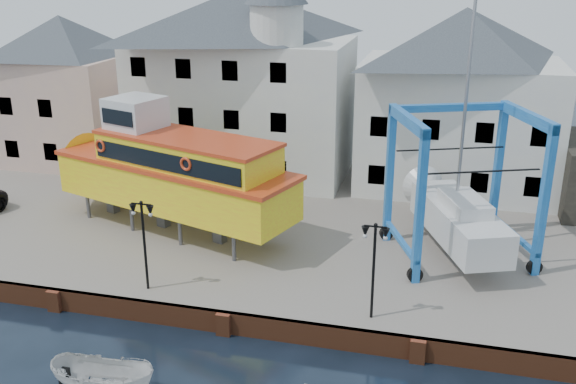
# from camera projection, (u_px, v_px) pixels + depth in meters

# --- Properties ---
(ground) EXTENTS (140.00, 140.00, 0.00)m
(ground) POSITION_uv_depth(u_px,v_px,m) (224.00, 334.00, 27.03)
(ground) COLOR black
(ground) RESTS_ON ground
(hardstanding) EXTENTS (44.00, 22.00, 1.00)m
(hardstanding) POSITION_uv_depth(u_px,v_px,m) (288.00, 225.00, 36.88)
(hardstanding) COLOR slate
(hardstanding) RESTS_ON ground
(quay_wall) EXTENTS (44.00, 0.47, 1.00)m
(quay_wall) POSITION_uv_depth(u_px,v_px,m) (225.00, 322.00, 26.95)
(quay_wall) COLOR brown
(quay_wall) RESTS_ON ground
(building_pink) EXTENTS (8.00, 7.00, 10.30)m
(building_pink) POSITION_uv_depth(u_px,v_px,m) (67.00, 90.00, 45.48)
(building_pink) COLOR #D7AF96
(building_pink) RESTS_ON hardstanding
(building_white_main) EXTENTS (14.00, 8.30, 14.00)m
(building_white_main) POSITION_uv_depth(u_px,v_px,m) (244.00, 80.00, 42.41)
(building_white_main) COLOR silver
(building_white_main) RESTS_ON hardstanding
(building_white_right) EXTENTS (12.00, 8.00, 11.20)m
(building_white_right) POSITION_uv_depth(u_px,v_px,m) (459.00, 100.00, 40.02)
(building_white_right) COLOR silver
(building_white_right) RESTS_ON hardstanding
(lamp_post_left) EXTENTS (1.12, 0.32, 4.20)m
(lamp_post_left) POSITION_uv_depth(u_px,v_px,m) (143.00, 223.00, 27.62)
(lamp_post_left) COLOR black
(lamp_post_left) RESTS_ON hardstanding
(lamp_post_right) EXTENTS (1.12, 0.32, 4.20)m
(lamp_post_right) POSITION_uv_depth(u_px,v_px,m) (375.00, 247.00, 25.32)
(lamp_post_right) COLOR black
(lamp_post_right) RESTS_ON hardstanding
(tour_boat) EXTENTS (16.49, 8.71, 7.02)m
(tour_boat) POSITION_uv_depth(u_px,v_px,m) (160.00, 169.00, 34.30)
(tour_boat) COLOR #59595E
(tour_boat) RESTS_ON hardstanding
(travel_lift) EXTENTS (7.88, 9.41, 13.89)m
(travel_lift) POSITION_uv_depth(u_px,v_px,m) (453.00, 206.00, 31.87)
(travel_lift) COLOR #124BAA
(travel_lift) RESTS_ON hardstanding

